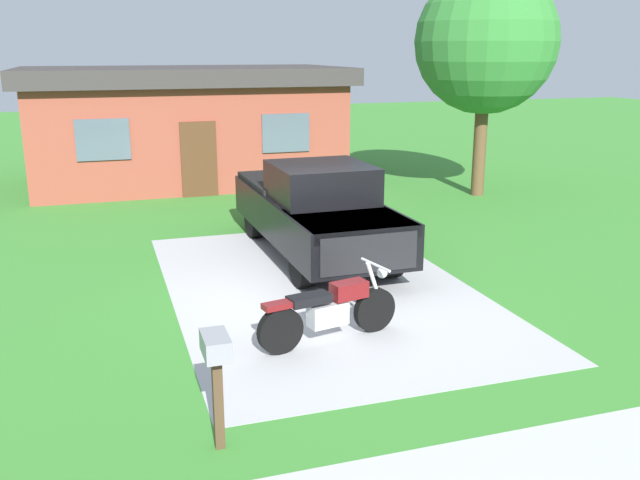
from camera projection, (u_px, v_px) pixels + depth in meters
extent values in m
plane|color=#3A8530|center=(320.00, 288.00, 12.03)|extent=(80.00, 80.00, 0.00)
cube|color=#B4B4B4|center=(320.00, 288.00, 12.03)|extent=(5.06, 8.15, 0.01)
cylinder|color=black|center=(374.00, 310.00, 10.12)|extent=(0.67, 0.26, 0.66)
cylinder|color=black|center=(280.00, 331.00, 9.36)|extent=(0.67, 0.26, 0.66)
cube|color=silver|center=(328.00, 314.00, 9.70)|extent=(0.60, 0.37, 0.32)
cube|color=maroon|center=(349.00, 290.00, 9.79)|extent=(0.56, 0.36, 0.24)
cube|color=black|center=(309.00, 299.00, 9.48)|extent=(0.65, 0.40, 0.12)
cube|color=maroon|center=(280.00, 305.00, 9.26)|extent=(0.51, 0.30, 0.08)
cylinder|color=silver|center=(375.00, 286.00, 10.02)|extent=(0.34, 0.13, 0.77)
cylinder|color=silver|center=(376.00, 265.00, 9.93)|extent=(0.19, 0.69, 0.04)
sphere|color=silver|center=(382.00, 273.00, 10.03)|extent=(0.16, 0.16, 0.16)
cylinder|color=black|center=(389.00, 255.00, 12.53)|extent=(0.31, 0.84, 0.84)
cylinder|color=black|center=(303.00, 263.00, 12.01)|extent=(0.31, 0.84, 0.84)
cylinder|color=black|center=(325.00, 213.00, 15.72)|extent=(0.31, 0.84, 0.84)
cylinder|color=black|center=(255.00, 218.00, 15.20)|extent=(0.31, 0.84, 0.84)
cube|color=black|center=(315.00, 216.00, 13.81)|extent=(2.09, 5.63, 0.80)
cube|color=black|center=(348.00, 222.00, 12.04)|extent=(1.93, 1.93, 0.20)
cube|color=black|center=(321.00, 182.00, 13.25)|extent=(1.83, 1.93, 0.70)
cube|color=#3F4C56|center=(335.00, 196.00, 12.54)|extent=(1.70, 0.19, 0.60)
cube|color=black|center=(292.00, 189.00, 15.16)|extent=(1.94, 2.43, 0.50)
cube|color=black|center=(368.00, 253.00, 11.27)|extent=(1.70, 0.13, 0.64)
cube|color=#4C3823|center=(218.00, 399.00, 7.07)|extent=(0.10, 0.10, 1.10)
cube|color=gray|center=(216.00, 345.00, 6.91)|extent=(0.26, 0.48, 0.22)
cylinder|color=brown|center=(480.00, 145.00, 19.39)|extent=(0.36, 0.36, 2.86)
sphere|color=#2F7630|center=(486.00, 42.00, 18.65)|extent=(3.87, 3.87, 3.87)
cube|color=brown|center=(186.00, 133.00, 21.47)|extent=(9.00, 5.00, 3.00)
cube|color=#383333|center=(183.00, 75.00, 21.01)|extent=(9.60, 5.60, 0.50)
cube|color=#4C2D19|center=(199.00, 159.00, 19.27)|extent=(1.00, 0.08, 2.10)
cube|color=#4C5966|center=(103.00, 140.00, 18.35)|extent=(1.40, 0.06, 1.10)
cube|color=#4C5966|center=(286.00, 133.00, 19.85)|extent=(1.40, 0.06, 1.10)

